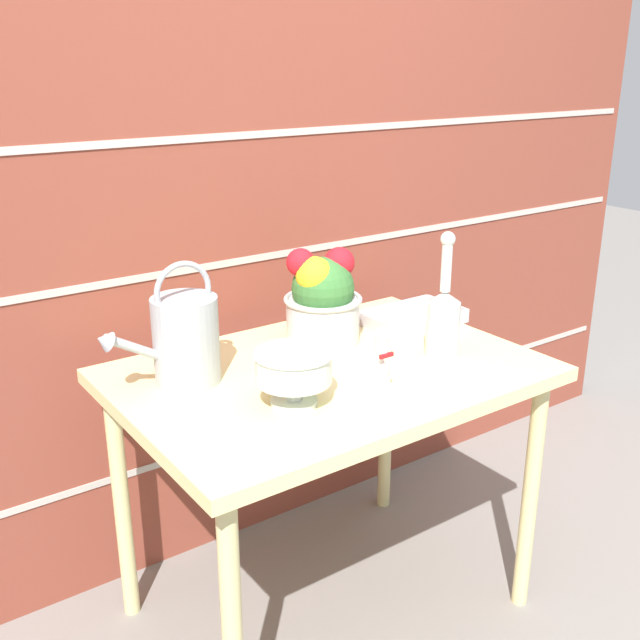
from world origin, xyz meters
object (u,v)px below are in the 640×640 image
at_px(crystal_pedestal_bowl, 294,369).
at_px(flower_planter, 322,299).
at_px(figurine_vase, 381,369).
at_px(wire_tray, 413,320).
at_px(watering_can, 184,338).
at_px(glass_decanter, 443,317).

xyz_separation_m(crystal_pedestal_bowl, flower_planter, (0.28, 0.28, 0.04)).
height_order(crystal_pedestal_bowl, figurine_vase, figurine_vase).
height_order(crystal_pedestal_bowl, flower_planter, flower_planter).
relative_size(crystal_pedestal_bowl, flower_planter, 0.68).
xyz_separation_m(crystal_pedestal_bowl, wire_tray, (0.59, 0.25, -0.08)).
bearing_deg(figurine_vase, watering_can, 133.70).
relative_size(flower_planter, figurine_vase, 1.57).
distance_m(flower_planter, figurine_vase, 0.39).
height_order(figurine_vase, wire_tray, figurine_vase).
bearing_deg(flower_planter, crystal_pedestal_bowl, -134.75).
bearing_deg(crystal_pedestal_bowl, watering_can, 118.74).
relative_size(watering_can, figurine_vase, 1.78).
distance_m(crystal_pedestal_bowl, flower_planter, 0.40).
height_order(crystal_pedestal_bowl, glass_decanter, glass_decanter).
height_order(glass_decanter, figurine_vase, glass_decanter).
bearing_deg(wire_tray, flower_planter, 174.46).
bearing_deg(figurine_vase, wire_tray, 39.93).
height_order(glass_decanter, wire_tray, glass_decanter).
relative_size(glass_decanter, wire_tray, 1.15).
relative_size(watering_can, glass_decanter, 0.91).
height_order(watering_can, wire_tray, watering_can).
bearing_deg(crystal_pedestal_bowl, glass_decanter, 2.39).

